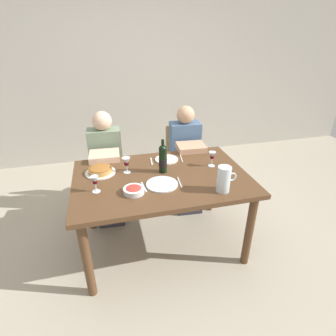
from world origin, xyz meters
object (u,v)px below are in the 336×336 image
(dinner_plate_left_setting, at_px, (162,184))
(diner_right, at_px, (187,156))
(dining_table, at_px, (162,185))
(salad_bowl, at_px, (134,190))
(wine_glass_right_diner, at_px, (95,181))
(dinner_plate_right_setting, at_px, (167,159))
(baked_tart, at_px, (100,170))
(chair_left, at_px, (108,165))
(diner_left, at_px, (107,165))
(chair_right, at_px, (182,157))
(wine_glass_centre, at_px, (212,156))
(water_pitcher, at_px, (224,180))
(wine_glass_left_diner, at_px, (126,162))
(wine_bottle, at_px, (163,159))

(dinner_plate_left_setting, distance_m, diner_right, 0.94)
(dining_table, height_order, salad_bowl, salad_bowl)
(wine_glass_right_diner, relative_size, dinner_plate_right_setting, 0.61)
(baked_tart, bearing_deg, salad_bowl, -58.44)
(dinner_plate_left_setting, distance_m, dinner_plate_right_setting, 0.48)
(dinner_plate_right_setting, bearing_deg, baked_tart, -169.25)
(chair_left, relative_size, diner_left, 0.75)
(salad_bowl, distance_m, chair_right, 1.35)
(dining_table, height_order, wine_glass_centre, wine_glass_centre)
(dining_table, xyz_separation_m, water_pitcher, (0.41, -0.35, 0.18))
(dinner_plate_left_setting, bearing_deg, chair_right, 64.81)
(dining_table, height_order, wine_glass_right_diner, wine_glass_right_diner)
(wine_glass_right_diner, xyz_separation_m, chair_left, (0.10, 1.00, -0.36))
(baked_tart, xyz_separation_m, dinner_plate_right_setting, (0.63, 0.12, -0.02))
(dining_table, distance_m, water_pitcher, 0.57)
(dining_table, xyz_separation_m, wine_glass_right_diner, (-0.55, -0.12, 0.19))
(baked_tart, bearing_deg, chair_left, 84.61)
(dinner_plate_left_setting, relative_size, diner_right, 0.23)
(dinner_plate_left_setting, bearing_deg, dining_table, 78.95)
(salad_bowl, height_order, diner_left, diner_left)
(chair_right, bearing_deg, wine_glass_right_diner, 49.03)
(chair_right, bearing_deg, dinner_plate_right_setting, 63.99)
(dining_table, bearing_deg, wine_glass_left_diner, 153.53)
(wine_bottle, relative_size, diner_right, 0.26)
(wine_glass_centre, xyz_separation_m, chair_right, (-0.04, 0.81, -0.37))
(dining_table, relative_size, diner_right, 1.29)
(diner_left, xyz_separation_m, diner_right, (0.90, 0.00, 0.00))
(wine_glass_left_diner, height_order, wine_glass_centre, wine_glass_left_diner)
(wine_glass_right_diner, bearing_deg, wine_glass_left_diner, 44.30)
(chair_right, bearing_deg, baked_tart, 39.89)
(dinner_plate_right_setting, bearing_deg, dinner_plate_left_setting, -108.33)
(dining_table, distance_m, dinner_plate_right_setting, 0.34)
(dinner_plate_left_setting, height_order, diner_right, diner_right)
(wine_bottle, xyz_separation_m, dinner_plate_right_setting, (0.09, 0.23, -0.12))
(wine_glass_centre, bearing_deg, chair_left, 139.50)
(dinner_plate_right_setting, bearing_deg, dining_table, -111.64)
(dinner_plate_left_setting, xyz_separation_m, dinner_plate_right_setting, (0.15, 0.45, 0.00))
(dinner_plate_left_setting, height_order, chair_right, chair_right)
(wine_bottle, distance_m, chair_right, 0.99)
(salad_bowl, relative_size, chair_right, 0.19)
(wine_bottle, distance_m, wine_glass_centre, 0.46)
(water_pitcher, relative_size, salad_bowl, 1.28)
(salad_bowl, xyz_separation_m, chair_left, (-0.18, 1.09, -0.29))
(wine_glass_left_diner, bearing_deg, dinner_plate_right_setting, 22.23)
(dinner_plate_right_setting, distance_m, chair_left, 0.85)
(dinner_plate_left_setting, distance_m, chair_right, 1.17)
(water_pitcher, height_order, chair_right, water_pitcher)
(wine_bottle, relative_size, diner_left, 0.26)
(wine_bottle, height_order, wine_glass_left_diner, wine_bottle)
(baked_tart, xyz_separation_m, wine_glass_left_diner, (0.23, -0.04, 0.07))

